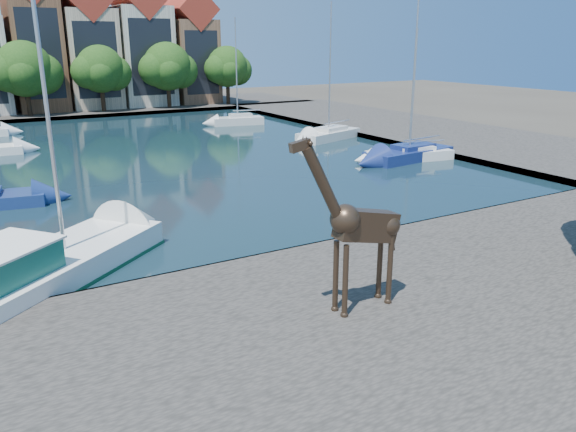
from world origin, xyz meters
name	(u,v)px	position (x,y,z in m)	size (l,w,h in m)	color
ground	(337,249)	(0.00, 0.00, 0.00)	(160.00, 160.00, 0.00)	#38332B
water_basin	(158,154)	(0.00, 24.00, 0.04)	(38.00, 50.00, 0.08)	black
near_quay	(465,309)	(0.00, -7.00, 0.25)	(50.00, 14.00, 0.50)	#45413C
far_quay	(78,110)	(0.00, 56.00, 0.25)	(60.00, 16.00, 0.50)	#45413C
right_quay	(405,127)	(25.00, 24.00, 0.25)	(14.00, 52.00, 0.50)	#45413C
townhouse_center	(34,41)	(-4.00, 55.99, 8.36)	(5.44, 9.18, 16.93)	brown
townhouse_east_inner	(88,47)	(2.00, 55.99, 7.73)	(5.94, 9.18, 15.79)	#C2AA8A
townhouse_east_mid	(140,43)	(8.50, 55.99, 8.10)	(6.43, 9.18, 16.65)	beige
townhouse_east_end	(189,51)	(15.00, 55.99, 7.11)	(5.44, 9.18, 14.43)	brown
far_tree_mid_west	(26,71)	(-5.89, 50.49, 5.29)	(7.80, 6.00, 8.00)	#332114
far_tree_mid_east	(101,71)	(2.10, 50.49, 5.13)	(7.02, 5.40, 7.52)	#332114
far_tree_east	(168,68)	(10.11, 50.49, 5.24)	(7.54, 5.80, 7.84)	#332114
far_tree_far_east	(228,68)	(18.09, 50.49, 5.08)	(6.76, 5.20, 7.36)	#332114
giraffe_statue	(359,226)	(-3.27, -5.61, 3.15)	(3.77, 0.69, 5.40)	#34261A
motorsailer	(32,270)	(-11.51, 1.77, 0.85)	(10.16, 9.12, 10.08)	silver
sailboat_right_a	(410,153)	(15.00, 12.27, 0.61)	(6.49, 3.20, 9.10)	silver
sailboat_right_b	(409,151)	(15.00, 12.35, 0.71)	(7.27, 3.28, 13.72)	navy
sailboat_right_c	(329,133)	(15.00, 22.70, 0.67)	(6.88, 4.22, 11.41)	silver
sailboat_right_d	(238,119)	(12.00, 34.98, 0.71)	(5.44, 2.78, 10.54)	silver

